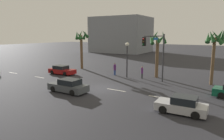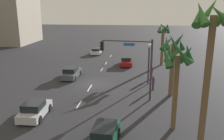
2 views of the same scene
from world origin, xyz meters
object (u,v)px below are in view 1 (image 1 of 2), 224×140
Objects in this scene: streetlamp at (127,52)px; palm_tree_1 at (81,41)px; car_2 at (62,70)px; car_3 at (69,86)px; car_4 at (182,105)px; pedestrian_0 at (115,69)px; palm_tree_2 at (215,42)px; building_1 at (122,35)px; pedestrian_1 at (142,72)px; palm_tree_0 at (157,44)px; traffic_signal at (157,50)px.

streetlamp is 11.08m from palm_tree_1.
car_2 is 10.77m from car_3.
car_4 is 2.16× the size of pedestrian_0.
car_2 is 0.87× the size of streetlamp.
streetlamp is at bearing -171.59° from palm_tree_2.
car_3 reaches higher than car_2.
car_2 is at bearing -166.66° from palm_tree_2.
pedestrian_1 is at bearing -58.77° from building_1.
pedestrian_0 is at bearing 168.11° from streetlamp.
car_3 is at bearing -68.67° from building_1.
streetlamp is 11.29m from palm_tree_2.
car_2 is 15.14m from palm_tree_0.
palm_tree_2 reaches higher than traffic_signal.
streetlamp reaches higher than car_4.
traffic_signal is 1.23× the size of streetlamp.
palm_tree_0 reaches higher than pedestrian_1.
traffic_signal is at bearing -37.37° from pedestrian_1.
car_3 is 16.32m from palm_tree_1.
palm_tree_1 is (-15.80, 4.28, 0.75)m from traffic_signal.
traffic_signal is 0.91× the size of palm_tree_2.
traffic_signal reaches higher than streetlamp.
car_2 is 15.43m from traffic_signal.
car_3 is at bearing -136.71° from palm_tree_2.
car_2 is 7.37m from palm_tree_1.
pedestrian_1 is (11.98, 3.84, 0.30)m from car_2.
car_2 is 0.98× the size of car_3.
palm_tree_1 is (-0.88, 5.87, 4.38)m from car_2.
car_2 is 12.58m from pedestrian_1.
palm_tree_0 is 0.99× the size of palm_tree_2.
palm_tree_1 is at bearing 98.52° from car_2.
traffic_signal reaches higher than pedestrian_1.
car_2 is 8.36m from pedestrian_0.
car_2 is 21.25m from car_4.
traffic_signal is (6.71, 8.57, 3.59)m from car_3.
palm_tree_1 is at bearing 177.58° from palm_tree_2.
pedestrian_0 is 1.07× the size of pedestrian_1.
streetlamp reaches higher than car_2.
traffic_signal is 6.91m from palm_tree_2.
palm_tree_1 is (-9.09, 12.85, 4.34)m from car_3.
palm_tree_2 is at bearing 29.42° from traffic_signal.
palm_tree_1 is at bearing -73.43° from building_1.
traffic_signal reaches higher than car_3.
car_4 reaches higher than car_2.
building_1 reaches higher than palm_tree_0.
palm_tree_0 reaches higher than car_3.
pedestrian_0 is at bearing 27.17° from car_2.
car_4 is 16.50m from pedestrian_0.
pedestrian_0 is 0.10× the size of building_1.
palm_tree_0 is at bearing 16.83° from pedestrian_0.
palm_tree_2 is (21.75, -0.92, 0.25)m from palm_tree_1.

